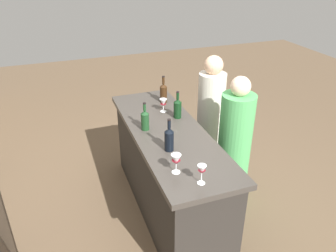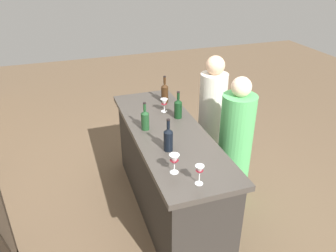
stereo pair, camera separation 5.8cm
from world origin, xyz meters
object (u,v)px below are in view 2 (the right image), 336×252
at_px(wine_glass_near_center, 200,171).
at_px(wine_glass_near_right, 174,161).
at_px(wine_bottle_leftmost_near_black, 168,139).
at_px(wine_bottle_center_dark_green, 178,108).
at_px(person_center_guest, 235,146).
at_px(person_left_guest, 212,118).
at_px(wine_bottle_second_left_olive_green, 145,119).
at_px(wine_bottle_second_right_amber_brown, 165,92).
at_px(wine_glass_near_left, 164,103).

xyz_separation_m(wine_glass_near_center, wine_glass_near_right, (0.19, 0.13, -0.01)).
height_order(wine_bottle_leftmost_near_black, wine_bottle_center_dark_green, wine_bottle_leftmost_near_black).
relative_size(wine_glass_near_center, person_center_guest, 0.11).
relative_size(wine_glass_near_right, person_center_guest, 0.11).
distance_m(wine_bottle_leftmost_near_black, wine_bottle_center_dark_green, 0.64).
bearing_deg(wine_glass_near_center, person_left_guest, -29.12).
xyz_separation_m(wine_bottle_center_dark_green, person_center_guest, (-0.26, -0.55, -0.41)).
relative_size(wine_bottle_leftmost_near_black, wine_bottle_second_left_olive_green, 1.07).
height_order(wine_bottle_leftmost_near_black, wine_bottle_second_right_amber_brown, wine_bottle_second_right_amber_brown).
bearing_deg(person_center_guest, person_left_guest, -107.18).
xyz_separation_m(person_left_guest, person_center_guest, (-0.63, 0.02, -0.03)).
relative_size(wine_bottle_second_left_olive_green, wine_bottle_center_dark_green, 0.97).
distance_m(wine_bottle_center_dark_green, wine_glass_near_right, 0.96).
height_order(wine_bottle_second_right_amber_brown, wine_glass_near_right, wine_bottle_second_right_amber_brown).
bearing_deg(person_left_guest, person_center_guest, 102.39).
relative_size(wine_bottle_second_left_olive_green, person_left_guest, 0.19).
distance_m(wine_bottle_second_left_olive_green, wine_glass_near_left, 0.44).
distance_m(wine_glass_near_center, wine_glass_near_right, 0.23).
bearing_deg(wine_glass_near_left, wine_bottle_center_dark_green, -154.52).
distance_m(wine_bottle_center_dark_green, wine_bottle_second_right_amber_brown, 0.43).
xyz_separation_m(wine_bottle_second_left_olive_green, wine_bottle_center_dark_green, (0.13, -0.38, 0.00)).
distance_m(wine_bottle_second_right_amber_brown, person_left_guest, 0.71).
bearing_deg(wine_bottle_second_right_amber_brown, wine_glass_near_center, 171.31).
xyz_separation_m(wine_bottle_second_left_olive_green, person_center_guest, (-0.12, -0.94, -0.41)).
bearing_deg(wine_bottle_second_right_amber_brown, wine_bottle_leftmost_near_black, 163.47).
bearing_deg(wine_glass_near_left, wine_bottle_second_left_olive_green, 137.35).
relative_size(wine_bottle_leftmost_near_black, wine_glass_near_right, 1.84).
xyz_separation_m(wine_bottle_center_dark_green, wine_bottle_second_right_amber_brown, (0.43, 0.00, 0.01)).
distance_m(wine_bottle_second_right_amber_brown, wine_glass_near_center, 1.53).
height_order(wine_glass_near_center, wine_glass_near_right, wine_glass_near_right).
height_order(wine_bottle_center_dark_green, wine_bottle_second_right_amber_brown, wine_bottle_second_right_amber_brown).
xyz_separation_m(wine_bottle_leftmost_near_black, person_left_guest, (0.94, -0.88, -0.39)).
bearing_deg(wine_bottle_leftmost_near_black, person_left_guest, -43.01).
distance_m(wine_bottle_second_left_olive_green, wine_bottle_center_dark_green, 0.41).
bearing_deg(wine_glass_near_center, person_center_guest, -43.52).
relative_size(wine_bottle_center_dark_green, wine_bottle_second_right_amber_brown, 0.94).
relative_size(wine_bottle_second_left_olive_green, wine_glass_near_left, 1.94).
bearing_deg(wine_bottle_second_left_olive_green, wine_bottle_leftmost_near_black, -168.60).
bearing_deg(wine_glass_near_center, wine_bottle_second_right_amber_brown, -8.69).
distance_m(wine_bottle_leftmost_near_black, wine_bottle_second_left_olive_green, 0.44).
bearing_deg(wine_bottle_leftmost_near_black, wine_glass_near_right, 169.21).
distance_m(wine_bottle_second_left_olive_green, wine_glass_near_right, 0.76).
height_order(wine_bottle_leftmost_near_black, person_left_guest, person_left_guest).
xyz_separation_m(wine_glass_near_center, person_center_guest, (0.83, -0.79, -0.42)).
xyz_separation_m(wine_bottle_leftmost_near_black, wine_bottle_center_dark_green, (0.57, -0.30, -0.00)).
xyz_separation_m(wine_glass_near_left, person_left_guest, (0.19, -0.67, -0.38)).
distance_m(wine_bottle_second_left_olive_green, wine_glass_near_center, 0.96).
bearing_deg(wine_glass_near_left, wine_bottle_second_right_amber_brown, -19.63).
xyz_separation_m(wine_bottle_second_left_olive_green, wine_glass_near_left, (0.32, -0.30, -0.01)).
xyz_separation_m(wine_bottle_second_left_olive_green, person_left_guest, (0.51, -0.96, -0.39)).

